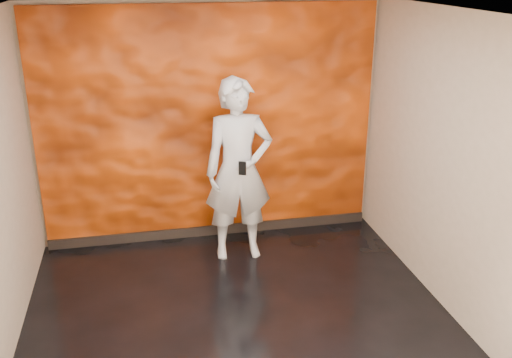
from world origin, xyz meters
The scene contains 5 objects.
room centered at (0.00, 0.00, 1.40)m, with size 4.02×4.02×2.81m.
feature_wall centered at (0.00, 1.96, 1.38)m, with size 3.90×0.06×2.75m, color #FC560A.
baseboard centered at (0.00, 1.92, 0.06)m, with size 3.90×0.04×0.12m, color black.
man centered at (0.23, 1.37, 1.03)m, with size 0.75×0.49×2.05m, color #9DA3AC.
phone centered at (0.22, 1.08, 1.15)m, with size 0.08×0.02×0.15m, color black.
Camera 1 is at (-0.78, -4.41, 3.17)m, focal length 40.00 mm.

